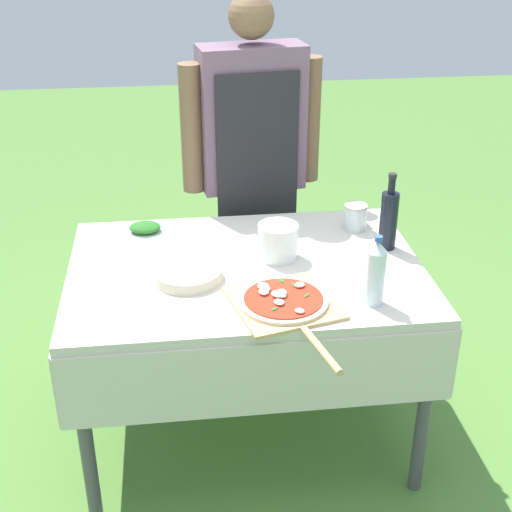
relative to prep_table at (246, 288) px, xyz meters
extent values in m
plane|color=#517F38|center=(0.00, 0.00, -0.69)|extent=(12.00, 12.00, 0.00)
cube|color=beige|center=(0.00, 0.00, 0.07)|extent=(1.32, 0.92, 0.04)
cube|color=beige|center=(0.00, -0.47, -0.08)|extent=(1.32, 0.01, 0.28)
cube|color=beige|center=(0.00, 0.47, -0.08)|extent=(1.32, 0.01, 0.28)
cube|color=beige|center=(-0.66, 0.00, -0.08)|extent=(0.01, 0.92, 0.28)
cube|color=beige|center=(0.66, 0.00, -0.08)|extent=(0.01, 0.92, 0.28)
cylinder|color=#4C4C51|center=(-0.60, -0.40, -0.32)|extent=(0.05, 0.05, 0.75)
cylinder|color=#4C4C51|center=(0.60, -0.40, -0.32)|extent=(0.05, 0.05, 0.75)
cylinder|color=#4C4C51|center=(-0.60, 0.40, -0.32)|extent=(0.05, 0.05, 0.75)
cylinder|color=#4C4C51|center=(0.60, 0.40, -0.32)|extent=(0.05, 0.05, 0.75)
cylinder|color=#4C4C51|center=(0.18, 0.69, -0.27)|extent=(0.12, 0.12, 0.84)
cylinder|color=#4C4C51|center=(0.02, 0.66, -0.27)|extent=(0.12, 0.12, 0.84)
cube|color=#6B5166|center=(0.10, 0.68, 0.46)|extent=(0.47, 0.25, 0.63)
cube|color=#232326|center=(0.12, 0.57, 0.22)|extent=(0.36, 0.06, 0.91)
cylinder|color=brown|center=(0.36, 0.71, 0.43)|extent=(0.10, 0.10, 0.56)
cylinder|color=brown|center=(-0.16, 0.64, 0.43)|extent=(0.10, 0.10, 0.56)
sphere|color=brown|center=(0.10, 0.68, 0.89)|extent=(0.19, 0.19, 0.19)
cube|color=tan|center=(0.10, -0.29, 0.10)|extent=(0.40, 0.40, 0.01)
cylinder|color=tan|center=(0.17, -0.58, 0.10)|extent=(0.09, 0.25, 0.02)
cylinder|color=beige|center=(0.10, -0.29, 0.11)|extent=(0.30, 0.30, 0.01)
cylinder|color=red|center=(0.10, -0.29, 0.12)|extent=(0.27, 0.27, 0.00)
ellipsoid|color=white|center=(0.09, -0.29, 0.13)|extent=(0.04, 0.04, 0.01)
ellipsoid|color=white|center=(0.07, -0.33, 0.13)|extent=(0.05, 0.05, 0.01)
ellipsoid|color=white|center=(0.04, -0.24, 0.13)|extent=(0.05, 0.05, 0.01)
ellipsoid|color=white|center=(0.08, -0.28, 0.13)|extent=(0.05, 0.06, 0.02)
ellipsoid|color=white|center=(0.09, -0.28, 0.13)|extent=(0.05, 0.05, 0.02)
ellipsoid|color=white|center=(0.16, -0.23, 0.13)|extent=(0.05, 0.04, 0.01)
ellipsoid|color=white|center=(0.13, -0.39, 0.13)|extent=(0.04, 0.04, 0.01)
ellipsoid|color=white|center=(0.04, -0.22, 0.13)|extent=(0.04, 0.05, 0.02)
ellipsoid|color=white|center=(0.03, -0.26, 0.13)|extent=(0.04, 0.05, 0.01)
ellipsoid|color=#286B23|center=(0.11, -0.18, 0.12)|extent=(0.02, 0.04, 0.00)
ellipsoid|color=#286B23|center=(0.14, -0.21, 0.12)|extent=(0.01, 0.03, 0.00)
ellipsoid|color=#286B23|center=(0.06, -0.36, 0.12)|extent=(0.03, 0.03, 0.00)
ellipsoid|color=#286B23|center=(0.18, -0.29, 0.12)|extent=(0.03, 0.03, 0.00)
cylinder|color=black|center=(0.56, 0.09, 0.21)|extent=(0.07, 0.07, 0.23)
cylinder|color=black|center=(0.56, 0.09, 0.35)|extent=(0.03, 0.03, 0.06)
cylinder|color=#232326|center=(0.56, 0.09, 0.39)|extent=(0.03, 0.03, 0.02)
cylinder|color=silver|center=(0.40, -0.32, 0.19)|extent=(0.07, 0.07, 0.19)
cone|color=silver|center=(0.40, -0.32, 0.31)|extent=(0.07, 0.07, 0.04)
cylinder|color=#335BB2|center=(0.40, -0.32, 0.33)|extent=(0.03, 0.03, 0.02)
cube|color=silver|center=(-0.38, 0.34, 0.10)|extent=(0.16, 0.14, 0.01)
ellipsoid|color=#286B23|center=(-0.38, 0.34, 0.12)|extent=(0.14, 0.12, 0.04)
cylinder|color=silver|center=(0.13, 0.06, 0.16)|extent=(0.15, 0.15, 0.13)
cylinder|color=beige|center=(-0.22, -0.07, 0.10)|extent=(0.26, 0.26, 0.00)
cylinder|color=beige|center=(-0.22, -0.07, 0.10)|extent=(0.26, 0.26, 0.00)
cylinder|color=beige|center=(-0.22, -0.07, 0.11)|extent=(0.25, 0.25, 0.00)
cylinder|color=beige|center=(-0.22, -0.07, 0.11)|extent=(0.25, 0.25, 0.00)
cylinder|color=beige|center=(-0.22, -0.07, 0.12)|extent=(0.25, 0.25, 0.00)
cylinder|color=beige|center=(-0.22, -0.07, 0.12)|extent=(0.25, 0.25, 0.00)
cylinder|color=beige|center=(-0.22, -0.07, 0.13)|extent=(0.25, 0.25, 0.00)
cylinder|color=beige|center=(-0.22, -0.07, 0.13)|extent=(0.25, 0.25, 0.00)
cylinder|color=silver|center=(0.48, 0.27, 0.14)|extent=(0.09, 0.09, 0.10)
cylinder|color=red|center=(0.48, 0.27, 0.13)|extent=(0.08, 0.08, 0.07)
cylinder|color=#B7B2A3|center=(0.48, 0.27, 0.20)|extent=(0.09, 0.09, 0.01)
camera|label=1|loc=(-0.25, -2.33, 1.35)|focal=50.00mm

